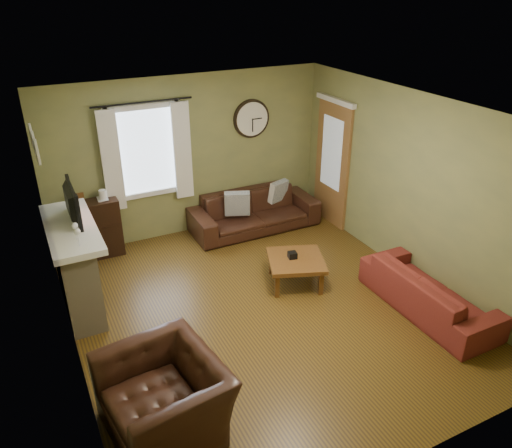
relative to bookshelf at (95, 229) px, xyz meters
name	(u,v)px	position (x,y,z in m)	size (l,w,h in m)	color
floor	(263,309)	(1.65, -2.39, -0.46)	(4.60, 5.20, 0.00)	#4E3713
ceiling	(264,112)	(1.65, -2.39, 2.14)	(4.60, 5.20, 0.00)	white
wall_left	(61,265)	(-0.65, -2.39, 0.84)	(0.00, 5.20, 2.60)	olive
wall_right	(412,187)	(3.95, -2.39, 0.84)	(0.00, 5.20, 2.60)	olive
wall_back	(189,157)	(1.65, 0.21, 0.84)	(4.60, 0.00, 2.60)	olive
wall_front	(417,352)	(1.65, -4.99, 0.84)	(4.60, 0.00, 2.60)	olive
fireplace	(76,270)	(-0.45, -1.24, 0.09)	(0.40, 1.40, 1.10)	tan
firebox	(94,283)	(-0.26, -1.24, -0.16)	(0.04, 0.60, 0.55)	black
mantel	(71,228)	(-0.42, -1.24, 0.68)	(0.58, 1.60, 0.08)	white
tv	(68,208)	(-0.40, -1.09, 0.90)	(0.60, 0.08, 0.35)	black
tv_screen	(74,202)	(-0.32, -1.09, 0.95)	(0.02, 0.62, 0.36)	#994C3F
medallion_left	(37,152)	(-0.63, -1.59, 1.79)	(0.28, 0.28, 0.03)	white
medallion_mid	(34,143)	(-0.63, -1.24, 1.79)	(0.28, 0.28, 0.03)	white
medallion_right	(32,135)	(-0.63, -0.89, 1.79)	(0.28, 0.28, 0.03)	white
window_pane	(146,151)	(0.95, 0.19, 1.04)	(1.00, 0.02, 1.30)	silver
curtain_rod	(143,102)	(0.95, 0.09, 1.81)	(0.03, 0.03, 1.50)	black
curtain_left	(112,162)	(0.40, 0.09, 0.99)	(0.28, 0.04, 1.55)	white
curtain_right	(182,151)	(1.50, 0.09, 0.99)	(0.28, 0.04, 1.55)	white
wall_clock	(252,119)	(2.75, 0.16, 1.34)	(0.64, 0.06, 0.64)	white
door	(332,164)	(3.92, -0.54, 0.59)	(0.05, 0.90, 2.10)	brown
bookshelf	(95,229)	(0.00, 0.00, 0.00)	(0.77, 0.33, 0.91)	black
book	(97,197)	(0.10, 0.02, 0.50)	(0.16, 0.21, 0.02)	brown
sofa_brown	(254,211)	(2.59, -0.24, -0.14)	(2.17, 0.85, 0.63)	black
pillow_left	(237,203)	(2.25, -0.29, 0.09)	(0.42, 0.13, 0.42)	#91969A
pillow_right	(278,191)	(3.11, -0.13, 0.09)	(0.37, 0.11, 0.37)	#91969A
sofa_red	(429,292)	(3.55, -3.35, -0.18)	(1.91, 0.75, 0.56)	maroon
armchair	(165,398)	(-0.05, -3.67, -0.08)	(1.16, 1.02, 0.76)	black
coffee_table	(295,271)	(2.34, -2.05, -0.26)	(0.75, 0.75, 0.40)	brown
tissue_box	(292,258)	(2.31, -2.00, -0.06)	(0.11, 0.11, 0.09)	black
wine_glass_a	(78,238)	(-0.40, -1.84, 0.83)	(0.08, 0.08, 0.22)	white
wine_glass_b	(76,231)	(-0.40, -1.66, 0.83)	(0.07, 0.07, 0.21)	white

